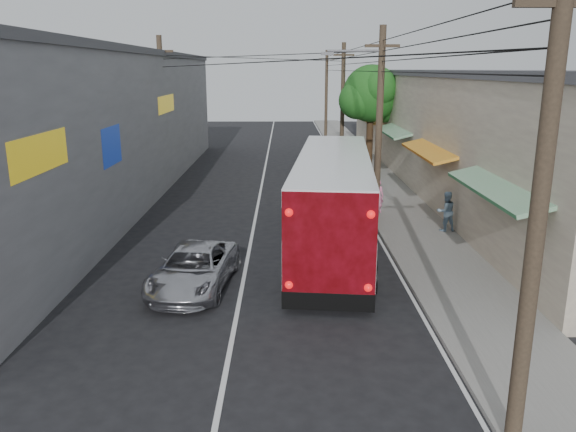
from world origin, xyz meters
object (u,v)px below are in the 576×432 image
(coach_bus, at_px, (333,201))
(parked_suv, at_px, (343,203))
(jeepney, at_px, (194,268))
(parked_car_far, at_px, (319,150))
(pedestrian_far, at_px, (446,211))
(parked_car_mid, at_px, (341,167))
(pedestrian_near, at_px, (378,196))

(coach_bus, distance_m, parked_suv, 4.11)
(jeepney, height_order, parked_car_far, parked_car_far)
(pedestrian_far, bearing_deg, parked_car_far, -91.37)
(jeepney, relative_size, pedestrian_far, 2.82)
(jeepney, bearing_deg, parked_car_far, 84.47)
(coach_bus, bearing_deg, jeepney, -132.83)
(parked_car_mid, bearing_deg, pedestrian_near, -89.53)
(parked_car_far, distance_m, pedestrian_near, 16.18)
(coach_bus, height_order, parked_suv, coach_bus)
(jeepney, height_order, pedestrian_far, pedestrian_far)
(parked_suv, bearing_deg, parked_car_far, 89.37)
(parked_suv, relative_size, pedestrian_near, 3.37)
(parked_car_mid, xyz_separation_m, pedestrian_near, (0.80, -8.07, 0.09))
(coach_bus, relative_size, jeepney, 2.70)
(pedestrian_near, xyz_separation_m, pedestrian_far, (2.20, -2.97, 0.04))
(jeepney, relative_size, parked_suv, 0.88)
(parked_car_far, bearing_deg, pedestrian_near, -87.88)
(pedestrian_near, relative_size, pedestrian_far, 0.95)
(parked_car_far, bearing_deg, jeepney, -105.43)
(parked_car_mid, bearing_deg, parked_suv, -100.32)
(parked_car_far, bearing_deg, coach_bus, -95.72)
(jeepney, height_order, pedestrian_near, pedestrian_near)
(parked_car_mid, relative_size, pedestrian_far, 2.89)
(coach_bus, relative_size, parked_car_mid, 2.63)
(coach_bus, bearing_deg, parked_suv, 84.43)
(jeepney, relative_size, parked_car_far, 1.12)
(coach_bus, xyz_separation_m, pedestrian_far, (4.59, 1.77, -0.85))
(parked_suv, relative_size, parked_car_mid, 1.10)
(parked_suv, height_order, pedestrian_near, pedestrian_near)
(parked_suv, distance_m, parked_car_far, 16.94)
(parked_car_mid, height_order, parked_car_far, parked_car_mid)
(coach_bus, bearing_deg, pedestrian_near, 69.12)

